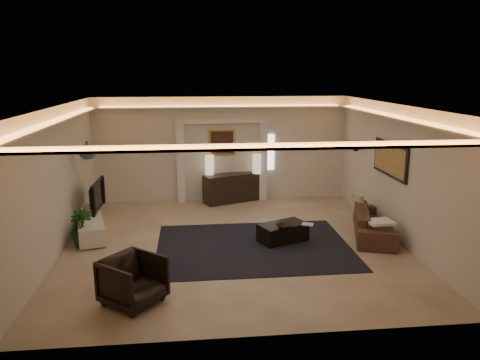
{
  "coord_description": "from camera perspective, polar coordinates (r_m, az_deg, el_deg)",
  "views": [
    {
      "loc": [
        -0.83,
        -9.11,
        3.58
      ],
      "look_at": [
        0.2,
        0.6,
        1.25
      ],
      "focal_mm": 34.28,
      "sensor_mm": 36.0,
      "label": 1
    }
  ],
  "objects": [
    {
      "name": "coffee_table",
      "position": [
        9.95,
        5.34,
        -6.47
      ],
      "size": [
        1.15,
        0.92,
        0.38
      ],
      "primitive_type": "cube",
      "rotation": [
        0.0,
        0.0,
        0.43
      ],
      "color": "black",
      "rests_on": "ground"
    },
    {
      "name": "pilaster_left",
      "position": [
        12.75,
        -7.38,
        2.1
      ],
      "size": [
        0.22,
        0.2,
        2.2
      ],
      "primitive_type": "cube",
      "color": "silver",
      "rests_on": "ground"
    },
    {
      "name": "lamp_right",
      "position": [
        12.73,
        2.11,
        2.13
      ],
      "size": [
        0.31,
        0.31,
        0.53
      ],
      "primitive_type": "cylinder",
      "rotation": [
        0.0,
        0.0,
        0.39
      ],
      "color": "beige",
      "rests_on": "console"
    },
    {
      "name": "ginger_jar",
      "position": [
        10.75,
        -18.48,
        3.56
      ],
      "size": [
        0.5,
        0.5,
        0.39
      ],
      "primitive_type": "imported",
      "rotation": [
        0.0,
        0.0,
        -0.42
      ],
      "color": "slate",
      "rests_on": "wall_niche"
    },
    {
      "name": "armchair",
      "position": [
        7.52,
        -13.17,
        -12.11
      ],
      "size": [
        1.17,
        1.17,
        0.77
      ],
      "primitive_type": "imported",
      "rotation": [
        0.0,
        0.0,
        0.88
      ],
      "color": "black",
      "rests_on": "ground"
    },
    {
      "name": "figurine",
      "position": [
        11.76,
        -17.24,
        -1.67
      ],
      "size": [
        0.17,
        0.17,
        0.36
      ],
      "primitive_type": "cylinder",
      "rotation": [
        0.0,
        0.0,
        0.35
      ],
      "color": "black",
      "rests_on": "media_ledge"
    },
    {
      "name": "throw_blanket",
      "position": [
        9.9,
        17.03,
        -5.01
      ],
      "size": [
        0.55,
        0.47,
        0.06
      ],
      "primitive_type": "cube",
      "rotation": [
        0.0,
        0.0,
        0.1
      ],
      "color": "white",
      "rests_on": "sofa"
    },
    {
      "name": "wall_back",
      "position": [
        12.81,
        -2.26,
        3.84
      ],
      "size": [
        7.0,
        0.0,
        7.0
      ],
      "primitive_type": "plane",
      "rotation": [
        1.57,
        0.0,
        0.0
      ],
      "color": "beige",
      "rests_on": "ground"
    },
    {
      "name": "cove_soffit",
      "position": [
        9.19,
        -0.85,
        7.43
      ],
      "size": [
        7.0,
        7.0,
        0.04
      ],
      "primitive_type": "cube",
      "color": "silver",
      "rests_on": "ceiling"
    },
    {
      "name": "painting_frame",
      "position": [
        12.75,
        -2.26,
        4.71
      ],
      "size": [
        0.74,
        0.04,
        0.74
      ],
      "primitive_type": "cube",
      "color": "tan",
      "rests_on": "wall_back"
    },
    {
      "name": "tv",
      "position": [
        11.15,
        -17.87,
        -1.7
      ],
      "size": [
        1.2,
        0.19,
        0.69
      ],
      "primitive_type": "imported",
      "rotation": [
        0.0,
        0.0,
        1.55
      ],
      "color": "black",
      "rests_on": "media_ledge"
    },
    {
      "name": "plant",
      "position": [
        10.1,
        -19.1,
        -5.76
      ],
      "size": [
        0.53,
        0.53,
        0.78
      ],
      "primitive_type": "imported",
      "rotation": [
        0.0,
        0.0,
        0.24
      ],
      "color": "#13380E",
      "rests_on": "ground"
    },
    {
      "name": "floor",
      "position": [
        9.82,
        -0.8,
        -7.96
      ],
      "size": [
        7.0,
        7.0,
        0.0
      ],
      "primitive_type": "plane",
      "color": "#C4AD8F",
      "rests_on": "ground"
    },
    {
      "name": "art_panel_gold",
      "position": [
        10.5,
        18.09,
        2.44
      ],
      "size": [
        0.02,
        1.5,
        0.62
      ],
      "primitive_type": "cube",
      "color": "tan",
      "rests_on": "wall_right"
    },
    {
      "name": "alcove_header",
      "position": [
        12.6,
        -2.27,
        7.36
      ],
      "size": [
        2.52,
        0.2,
        0.12
      ],
      "primitive_type": "cube",
      "color": "silver",
      "rests_on": "wall_back"
    },
    {
      "name": "media_ledge",
      "position": [
        10.89,
        -18.12,
        -5.21
      ],
      "size": [
        1.0,
        2.16,
        0.39
      ],
      "primitive_type": "cube",
      "rotation": [
        0.0,
        0.0,
        0.24
      ],
      "color": "silver",
      "rests_on": "ground"
    },
    {
      "name": "magazine",
      "position": [
        9.86,
        8.42,
        -5.39
      ],
      "size": [
        0.28,
        0.25,
        0.03
      ],
      "primitive_type": "cube",
      "rotation": [
        0.0,
        0.0,
        -0.41
      ],
      "color": "beige",
      "rests_on": "coffee_table"
    },
    {
      "name": "wall_front",
      "position": [
        6.05,
        2.23,
        -7.18
      ],
      "size": [
        7.0,
        0.0,
        7.0
      ],
      "primitive_type": "plane",
      "rotation": [
        -1.57,
        0.0,
        0.0
      ],
      "color": "beige",
      "rests_on": "ground"
    },
    {
      "name": "wall_right",
      "position": [
        10.31,
        18.94,
        0.76
      ],
      "size": [
        0.0,
        7.0,
        7.0
      ],
      "primitive_type": "plane",
      "rotation": [
        1.57,
        0.0,
        -1.57
      ],
      "color": "beige",
      "rests_on": "ground"
    },
    {
      "name": "wall_sconce",
      "position": [
        12.21,
        14.22,
        4.06
      ],
      "size": [
        0.12,
        0.12,
        0.22
      ],
      "primitive_type": "cylinder",
      "color": "black",
      "rests_on": "wall_right"
    },
    {
      "name": "sofa",
      "position": [
        10.62,
        16.36,
        -5.11
      ],
      "size": [
        2.23,
        1.4,
        0.61
      ],
      "primitive_type": "imported",
      "rotation": [
        0.0,
        0.0,
        1.27
      ],
      "color": "black",
      "rests_on": "ground"
    },
    {
      "name": "console",
      "position": [
        12.8,
        -1.04,
        -0.96
      ],
      "size": [
        1.65,
        1.06,
        0.79
      ],
      "primitive_type": "cube",
      "rotation": [
        0.0,
        0.0,
        0.39
      ],
      "color": "black",
      "rests_on": "ground"
    },
    {
      "name": "throw_pillow",
      "position": [
        11.18,
        14.41,
        -2.73
      ],
      "size": [
        0.17,
        0.41,
        0.4
      ],
      "primitive_type": "cube",
      "rotation": [
        0.0,
        0.0,
        0.12
      ],
      "color": "tan",
      "rests_on": "sofa"
    },
    {
      "name": "pilaster_right",
      "position": [
        12.9,
        2.89,
        2.32
      ],
      "size": [
        0.22,
        0.2,
        2.2
      ],
      "primitive_type": "cube",
      "color": "silver",
      "rests_on": "ground"
    },
    {
      "name": "daylight_slit",
      "position": [
        12.97,
        3.72,
        3.49
      ],
      "size": [
        0.25,
        0.03,
        1.0
      ],
      "primitive_type": "cube",
      "color": "white",
      "rests_on": "wall_back"
    },
    {
      "name": "bowl",
      "position": [
        9.61,
        5.48,
        -5.67
      ],
      "size": [
        0.41,
        0.41,
        0.08
      ],
      "primitive_type": "imported",
      "rotation": [
        0.0,
        0.0,
        0.41
      ],
      "color": "black",
      "rests_on": "coffee_table"
    },
    {
      "name": "area_rug",
      "position": [
        9.68,
        1.7,
        -8.26
      ],
      "size": [
        4.0,
        3.0,
        0.01
      ],
      "primitive_type": "cube",
      "color": "black",
      "rests_on": "ground"
    },
    {
      "name": "ceiling",
      "position": [
        9.17,
        -0.86,
        9.17
      ],
      "size": [
        7.0,
        7.0,
        0.0
      ],
      "primitive_type": "plane",
      "rotation": [
        3.14,
        0.0,
        0.0
      ],
      "color": "white",
      "rests_on": "ground"
    },
    {
      "name": "art_panel_frame",
      "position": [
        10.51,
        18.22,
        2.45
      ],
      "size": [
        0.04,
        1.64,
        0.74
      ],
      "primitive_type": "cube",
      "color": "black",
      "rests_on": "wall_right"
    },
    {
      "name": "wall_left",
      "position": [
        9.73,
        -21.83,
        -0.2
      ],
      "size": [
        0.0,
        7.0,
        7.0
      ],
      "primitive_type": "plane",
      "rotation": [
        1.57,
        0.0,
        1.57
      ],
      "color": "beige",
      "rests_on": "ground"
    },
    {
      "name": "wall_niche",
      "position": [
        11.0,
        -19.71,
        2.53
      ],
      "size": [
        0.1,
        0.55,
        0.04
      ],
      "primitive_type": "cube",
      "color": "silver",
      "rests_on": "wall_left"
    },
    {
      "name": "painting_canvas",
      "position": [
        12.73,
        -2.26,
        4.69
      ],
      "size": [
        0.62,
        0.02,
        0.62
      ],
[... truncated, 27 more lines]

